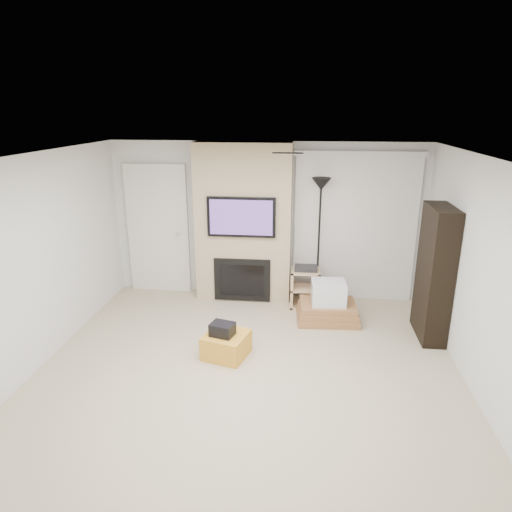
# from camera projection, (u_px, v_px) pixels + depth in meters

# --- Properties ---
(floor) EXTENTS (5.00, 5.50, 0.00)m
(floor) POSITION_uv_depth(u_px,v_px,m) (244.00, 386.00, 5.13)
(floor) COLOR tan
(floor) RESTS_ON ground
(ceiling) EXTENTS (5.00, 5.50, 0.00)m
(ceiling) POSITION_uv_depth(u_px,v_px,m) (242.00, 160.00, 4.36)
(ceiling) COLOR white
(ceiling) RESTS_ON wall_back
(wall_back) EXTENTS (5.00, 0.00, 2.50)m
(wall_back) POSITION_uv_depth(u_px,v_px,m) (267.00, 221.00, 7.35)
(wall_back) COLOR silver
(wall_back) RESTS_ON ground
(wall_front) EXTENTS (5.00, 0.00, 2.50)m
(wall_front) POSITION_uv_depth(u_px,v_px,m) (163.00, 492.00, 2.14)
(wall_front) COLOR silver
(wall_front) RESTS_ON ground
(wall_left) EXTENTS (0.00, 5.50, 2.50)m
(wall_left) POSITION_uv_depth(u_px,v_px,m) (18.00, 273.00, 5.01)
(wall_left) COLOR silver
(wall_left) RESTS_ON ground
(wall_right) EXTENTS (0.00, 5.50, 2.50)m
(wall_right) POSITION_uv_depth(u_px,v_px,m) (495.00, 292.00, 4.48)
(wall_right) COLOR silver
(wall_right) RESTS_ON ground
(hvac_vent) EXTENTS (0.35, 0.18, 0.01)m
(hvac_vent) POSITION_uv_depth(u_px,v_px,m) (288.00, 153.00, 5.08)
(hvac_vent) COLOR silver
(hvac_vent) RESTS_ON ceiling
(ottoman) EXTENTS (0.62, 0.62, 0.30)m
(ottoman) POSITION_uv_depth(u_px,v_px,m) (226.00, 345.00, 5.71)
(ottoman) COLOR gold
(ottoman) RESTS_ON floor
(black_bag) EXTENTS (0.33, 0.29, 0.16)m
(black_bag) POSITION_uv_depth(u_px,v_px,m) (222.00, 329.00, 5.62)
(black_bag) COLOR black
(black_bag) RESTS_ON ottoman
(fireplace_wall) EXTENTS (1.50, 0.47, 2.50)m
(fireplace_wall) POSITION_uv_depth(u_px,v_px,m) (243.00, 224.00, 7.19)
(fireplace_wall) COLOR tan
(fireplace_wall) RESTS_ON floor
(entry_door) EXTENTS (1.02, 0.11, 2.14)m
(entry_door) POSITION_uv_depth(u_px,v_px,m) (158.00, 230.00, 7.56)
(entry_door) COLOR silver
(entry_door) RESTS_ON floor
(vertical_blinds) EXTENTS (1.98, 0.10, 2.37)m
(vertical_blinds) POSITION_uv_depth(u_px,v_px,m) (355.00, 222.00, 7.14)
(vertical_blinds) COLOR silver
(vertical_blinds) RESTS_ON floor
(floor_lamp) EXTENTS (0.29, 0.29, 1.99)m
(floor_lamp) POSITION_uv_depth(u_px,v_px,m) (320.00, 206.00, 6.92)
(floor_lamp) COLOR black
(floor_lamp) RESTS_ON floor
(av_stand) EXTENTS (0.45, 0.38, 0.66)m
(av_stand) POSITION_uv_depth(u_px,v_px,m) (305.00, 285.00, 7.11)
(av_stand) COLOR #D7AD7E
(av_stand) RESTS_ON floor
(box_stack) EXTENTS (0.92, 0.72, 0.59)m
(box_stack) POSITION_uv_depth(u_px,v_px,m) (328.00, 305.00, 6.67)
(box_stack) COLOR #956339
(box_stack) RESTS_ON floor
(bookshelf) EXTENTS (0.30, 0.80, 1.80)m
(bookshelf) POSITION_uv_depth(u_px,v_px,m) (435.00, 274.00, 6.01)
(bookshelf) COLOR black
(bookshelf) RESTS_ON floor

